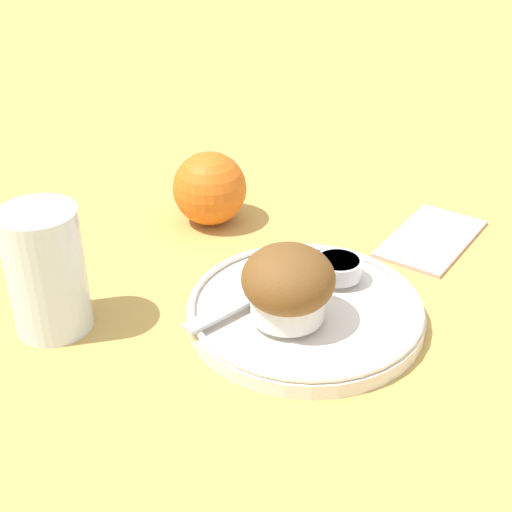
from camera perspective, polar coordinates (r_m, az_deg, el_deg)
The scene contains 9 objects.
ground_plane at distance 0.65m, azimuth 4.83°, elevation -5.10°, with size 3.00×3.00×0.00m, color tan.
plate at distance 0.64m, azimuth 3.97°, elevation -4.37°, with size 0.21×0.21×0.02m.
muffin at distance 0.60m, azimuth 2.58°, elevation -2.30°, with size 0.08×0.08×0.07m.
cream_ramekin at distance 0.67m, azimuth 6.60°, elevation -0.85°, with size 0.04×0.04×0.02m.
berry_pair at distance 0.64m, azimuth 0.20°, elevation -2.94°, with size 0.02×0.01×0.01m.
butter_knife at distance 0.65m, azimuth 0.92°, elevation -2.64°, with size 0.18×0.06×0.00m.
orange_fruit at distance 0.79m, azimuth -3.73°, elevation 5.42°, with size 0.08×0.08×0.08m.
juice_glass at distance 0.63m, azimuth -16.43°, elevation -1.16°, with size 0.07×0.07×0.12m.
folded_napkin at distance 0.79m, azimuth 13.86°, elevation 1.50°, with size 0.14×0.08×0.01m.
Camera 1 is at (-0.46, -0.25, 0.38)m, focal length 50.00 mm.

